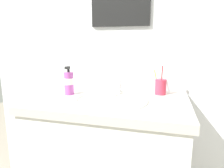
{
  "coord_description": "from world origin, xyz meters",
  "views": [
    {
      "loc": [
        0.31,
        -1.08,
        1.23
      ],
      "look_at": [
        0.02,
        -0.0,
        1.0
      ],
      "focal_mm": 31.92,
      "sensor_mm": 36.0,
      "label": 1
    }
  ],
  "objects_px": {
    "toothbrush_yellow": "(156,78)",
    "toothbrush_red": "(162,76)",
    "faucet": "(118,87)",
    "toothbrush_cup": "(161,87)",
    "soap_dispenser": "(69,83)"
  },
  "relations": [
    {
      "from": "toothbrush_red",
      "to": "soap_dispenser",
      "type": "bearing_deg",
      "value": -168.06
    },
    {
      "from": "toothbrush_yellow",
      "to": "toothbrush_cup",
      "type": "bearing_deg",
      "value": -40.41
    },
    {
      "from": "faucet",
      "to": "soap_dispenser",
      "type": "distance_m",
      "value": 0.32
    },
    {
      "from": "toothbrush_yellow",
      "to": "toothbrush_red",
      "type": "xyz_separation_m",
      "value": [
        0.04,
        -0.06,
        0.02
      ]
    },
    {
      "from": "faucet",
      "to": "soap_dispenser",
      "type": "bearing_deg",
      "value": -157.05
    },
    {
      "from": "toothbrush_red",
      "to": "soap_dispenser",
      "type": "distance_m",
      "value": 0.58
    },
    {
      "from": "faucet",
      "to": "toothbrush_red",
      "type": "bearing_deg",
      "value": -0.83
    },
    {
      "from": "toothbrush_yellow",
      "to": "toothbrush_red",
      "type": "height_order",
      "value": "toothbrush_red"
    },
    {
      "from": "toothbrush_red",
      "to": "faucet",
      "type": "bearing_deg",
      "value": 179.17
    },
    {
      "from": "faucet",
      "to": "toothbrush_cup",
      "type": "bearing_deg",
      "value": 5.75
    },
    {
      "from": "toothbrush_yellow",
      "to": "toothbrush_red",
      "type": "bearing_deg",
      "value": -57.64
    },
    {
      "from": "faucet",
      "to": "toothbrush_yellow",
      "type": "distance_m",
      "value": 0.25
    },
    {
      "from": "toothbrush_cup",
      "to": "toothbrush_red",
      "type": "bearing_deg",
      "value": -80.96
    },
    {
      "from": "toothbrush_cup",
      "to": "toothbrush_yellow",
      "type": "distance_m",
      "value": 0.07
    },
    {
      "from": "toothbrush_cup",
      "to": "toothbrush_red",
      "type": "height_order",
      "value": "toothbrush_red"
    }
  ]
}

